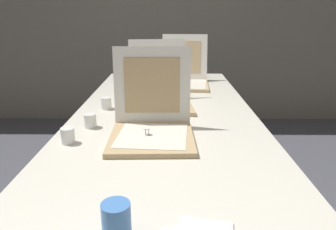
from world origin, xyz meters
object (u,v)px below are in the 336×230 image
(cup_white_far, at_px, (129,92))
(table, at_px, (165,122))
(pizza_box_back, at_px, (184,78))
(cup_white_near_center, at_px, (90,121))
(cup_white_mid, at_px, (106,103))
(cup_printed_front, at_px, (116,221))
(cup_white_near_left, at_px, (68,135))
(pizza_box_front, at_px, (152,125))
(pizza_box_middle, at_px, (160,96))

(cup_white_far, bearing_deg, table, -58.33)
(pizza_box_back, bearing_deg, cup_white_near_center, -114.27)
(cup_white_near_center, height_order, cup_white_mid, same)
(cup_white_far, xyz_separation_m, cup_printed_front, (0.14, -1.37, 0.02))
(cup_white_near_center, xyz_separation_m, cup_printed_front, (0.25, -0.79, 0.02))
(table, bearing_deg, cup_white_near_center, -152.07)
(cup_white_near_center, bearing_deg, cup_white_near_left, -104.44)
(pizza_box_front, xyz_separation_m, pizza_box_middle, (0.02, 0.50, -0.00))
(pizza_box_back, relative_size, cup_white_mid, 7.77)
(table, relative_size, pizza_box_front, 6.00)
(cup_white_near_center, bearing_deg, pizza_box_middle, 49.63)
(pizza_box_front, distance_m, cup_printed_front, 0.67)
(pizza_box_middle, distance_m, cup_white_near_center, 0.50)
(table, bearing_deg, cup_white_far, 121.67)
(pizza_box_front, height_order, pizza_box_middle, pizza_box_front)
(pizza_box_middle, xyz_separation_m, cup_white_near_center, (-0.32, -0.38, -0.02))
(table, relative_size, cup_white_mid, 35.80)
(pizza_box_back, relative_size, cup_white_near_center, 7.77)
(table, distance_m, cup_white_far, 0.47)
(pizza_box_back, distance_m, cup_white_near_center, 1.05)
(pizza_box_back, height_order, cup_white_far, pizza_box_back)
(cup_white_mid, relative_size, cup_printed_front, 0.69)
(pizza_box_front, distance_m, cup_white_near_left, 0.36)
(pizza_box_back, distance_m, cup_white_far, 0.51)
(pizza_box_front, relative_size, pizza_box_back, 0.77)
(pizza_box_front, height_order, cup_white_far, pizza_box_front)
(cup_white_mid, height_order, cup_white_near_left, same)
(cup_white_mid, bearing_deg, pizza_box_back, 52.96)
(cup_white_mid, bearing_deg, cup_white_near_left, -97.89)
(pizza_box_middle, relative_size, cup_white_mid, 7.60)
(pizza_box_middle, height_order, cup_white_near_center, pizza_box_middle)
(cup_white_far, height_order, cup_white_mid, same)
(pizza_box_middle, bearing_deg, cup_white_mid, -171.41)
(pizza_box_back, xyz_separation_m, cup_white_mid, (-0.47, -0.62, -0.02))
(cup_white_mid, distance_m, cup_white_near_left, 0.50)
(cup_white_far, relative_size, cup_white_mid, 1.00)
(cup_white_near_center, xyz_separation_m, cup_white_near_left, (-0.05, -0.19, 0.00))
(cup_white_mid, height_order, cup_printed_front, cup_printed_front)
(cup_white_far, relative_size, cup_white_near_left, 1.00)
(pizza_box_middle, bearing_deg, table, -85.74)
(pizza_box_middle, distance_m, cup_white_near_left, 0.68)
(cup_printed_front, bearing_deg, cup_white_near_left, 116.96)
(cup_white_mid, bearing_deg, pizza_box_front, -56.27)
(pizza_box_middle, bearing_deg, cup_white_near_left, -128.47)
(table, bearing_deg, pizza_box_back, 79.75)
(cup_printed_front, bearing_deg, cup_white_far, 95.89)
(cup_white_near_left, bearing_deg, cup_white_mid, 82.11)
(cup_printed_front, bearing_deg, cup_white_near_center, 107.83)
(pizza_box_middle, relative_size, cup_white_near_left, 7.60)
(table, bearing_deg, pizza_box_middle, 99.68)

